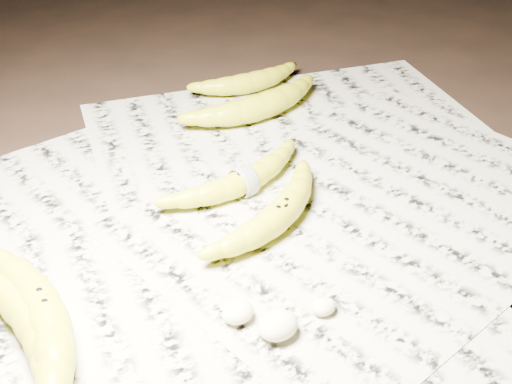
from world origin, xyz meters
TOP-DOWN VIEW (x-y plane):
  - ground at (0.00, 0.00)m, footprint 3.00×3.00m
  - newspaper_patch at (-0.03, 0.04)m, footprint 0.90×0.70m
  - banana_left_a at (-0.25, 0.01)m, footprint 0.10×0.25m
  - banana_left_b at (-0.26, 0.01)m, footprint 0.06×0.19m
  - banana_center at (0.03, -0.00)m, footprint 0.20×0.12m
  - banana_taped at (0.04, 0.08)m, footprint 0.19×0.06m
  - banana_upper_a at (0.18, 0.23)m, footprint 0.20×0.07m
  - banana_upper_b at (0.21, 0.31)m, footprint 0.16×0.08m
  - measuring_tape at (0.04, 0.08)m, footprint 0.01×0.04m
  - flesh_chunk_a at (-0.08, -0.13)m, footprint 0.04×0.03m
  - flesh_chunk_b at (-0.10, -0.09)m, footprint 0.03×0.03m
  - flesh_chunk_c at (-0.02, -0.14)m, footprint 0.03×0.02m

SIDE VIEW (x-z plane):
  - ground at x=0.00m, z-range 0.00..0.00m
  - newspaper_patch at x=-0.03m, z-range 0.00..0.01m
  - flesh_chunk_c at x=-0.02m, z-range 0.01..0.02m
  - flesh_chunk_b at x=-0.10m, z-range 0.01..0.03m
  - flesh_chunk_a at x=-0.08m, z-range 0.01..0.03m
  - banana_taped at x=0.04m, z-range 0.01..0.04m
  - measuring_tape at x=0.04m, z-range 0.00..0.04m
  - banana_upper_b at x=0.21m, z-range 0.01..0.04m
  - banana_center at x=0.03m, z-range 0.01..0.04m
  - banana_left_b at x=-0.26m, z-range 0.01..0.04m
  - banana_upper_a at x=0.18m, z-range 0.01..0.05m
  - banana_left_a at x=-0.25m, z-range 0.01..0.05m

